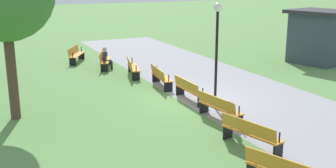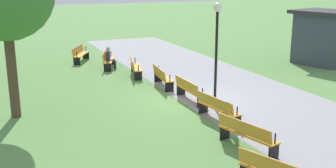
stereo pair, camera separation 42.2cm
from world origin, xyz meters
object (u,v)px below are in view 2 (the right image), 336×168
Objects in this scene: lamp_post at (217,36)px; bench_3 at (162,76)px; bench_4 at (189,89)px; bench_0 at (80,54)px; kiosk at (324,37)px; bench_2 at (135,67)px; bench_5 at (217,108)px; bench_6 at (247,134)px; bench_1 at (108,59)px; person_seated at (110,57)px.

bench_3 is at bearing -170.65° from lamp_post.
bench_0 is at bearing -166.01° from bench_4.
bench_3 is 0.54× the size of kiosk.
bench_2 is at bearing -162.47° from bench_3.
bench_2 is 0.54× the size of kiosk.
bench_5 and bench_6 have the same top height.
bench_0 is 0.98× the size of bench_1.
bench_3 and bench_6 have the same top height.
lamp_post is at bearing 149.83° from bench_6.
person_seated is at bearing 31.42° from bench_1.
lamp_post reaches higher than bench_0.
bench_1 and bench_2 have the same top height.
lamp_post is at bearing 33.11° from bench_1.
bench_0 is 0.97× the size of bench_3.
bench_6 is at bearing -6.99° from bench_4.
bench_3 is 0.99× the size of bench_6.
bench_5 is at bearing -74.15° from kiosk.
bench_1 is 8.98m from lamp_post.
bench_0 is 7.39m from bench_3.
lamp_post is (6.14, 1.06, 2.26)m from bench_2.
lamp_post reaches higher than bench_2.
person_seated reaches higher than bench_4.
lamp_post is at bearing 33.16° from person_seated.
bench_0 is 0.50× the size of lamp_post.
bench_5 is at bearing -26.17° from lamp_post.
bench_0 is 11.34m from lamp_post.
bench_1 is 2.47m from bench_2.
kiosk reaches higher than bench_3.
bench_1 is (2.25, 1.03, 0.00)m from bench_0.
kiosk reaches higher than bench_1.
bench_1 is 9.81m from bench_5.
person_seated is (-6.99, -1.30, 0.16)m from bench_4.
bench_0 and bench_1 have the same top height.
bench_4 is 2.61m from lamp_post.
bench_6 is at bearing -66.23° from kiosk.
lamp_post is at bearing 16.39° from bench_3.
bench_2 is 2.48m from bench_3.
bench_5 is at bearing 38.65° from bench_0.
kiosk is at bearing 114.05° from bench_6.
bench_6 is at bearing -16.09° from lamp_post.
bench_0 is at bearing -165.25° from lamp_post.
bench_0 and bench_6 have the same top height.
bench_1 is 1.02× the size of bench_4.
lamp_post reaches higher than bench_3.
bench_3 is at bearing 162.42° from bench_6.
bench_3 is (7.05, 2.22, 0.00)m from bench_0.
bench_1 is at bearing 179.95° from bench_5.
lamp_post reaches higher than person_seated.
lamp_post is (8.50, 1.80, 2.26)m from bench_1.
bench_2 is 7.39m from bench_5.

